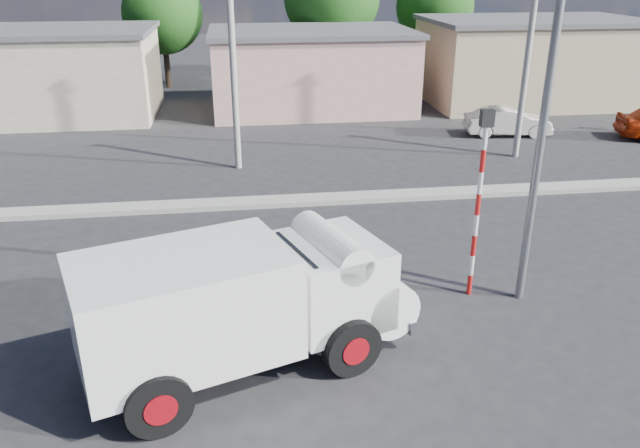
{
  "coord_description": "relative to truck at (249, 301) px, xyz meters",
  "views": [
    {
      "loc": [
        -2.0,
        -10.75,
        7.2
      ],
      "look_at": [
        -0.11,
        3.09,
        1.3
      ],
      "focal_mm": 35.0,
      "sensor_mm": 36.0,
      "label": 1
    }
  ],
  "objects": [
    {
      "name": "truck",
      "position": [
        0.0,
        0.0,
        0.0
      ],
      "size": [
        6.56,
        4.12,
        2.55
      ],
      "rotation": [
        0.0,
        0.0,
        0.33
      ],
      "color": "black",
      "rests_on": "ground"
    },
    {
      "name": "traffic_pole",
      "position": [
        5.15,
        2.11,
        1.18
      ],
      "size": [
        0.28,
        0.18,
        4.36
      ],
      "color": "red",
      "rests_on": "ground"
    },
    {
      "name": "median",
      "position": [
        1.95,
        8.61,
        -1.33
      ],
      "size": [
        40.0,
        0.8,
        0.16
      ],
      "primitive_type": "cube",
      "color": "#99968E",
      "rests_on": "ground"
    },
    {
      "name": "bicycle",
      "position": [
        1.86,
        0.8,
        -0.86
      ],
      "size": [
        2.19,
        1.08,
        1.1
      ],
      "primitive_type": "imported",
      "rotation": [
        0.0,
        0.0,
        1.4
      ],
      "color": "black",
      "rests_on": "ground"
    },
    {
      "name": "car_cream",
      "position": [
        11.93,
        15.79,
        -0.8
      ],
      "size": [
        3.87,
        1.74,
        1.23
      ],
      "primitive_type": "imported",
      "rotation": [
        0.0,
        0.0,
        1.45
      ],
      "color": "beige",
      "rests_on": "ground"
    },
    {
      "name": "utility_poles",
      "position": [
        5.2,
        12.61,
        2.65
      ],
      "size": [
        35.4,
        0.24,
        8.0
      ],
      "color": "#99968E",
      "rests_on": "ground"
    },
    {
      "name": "cyclist",
      "position": [
        1.86,
        0.8,
        -0.58
      ],
      "size": [
        0.5,
        0.67,
        1.66
      ],
      "primitive_type": "imported",
      "rotation": [
        0.0,
        0.0,
        1.4
      ],
      "color": "white",
      "rests_on": "ground"
    },
    {
      "name": "streetlight",
      "position": [
        6.09,
        1.81,
        3.55
      ],
      "size": [
        2.34,
        0.22,
        9.0
      ],
      "color": "slate",
      "rests_on": "ground"
    },
    {
      "name": "ground_plane",
      "position": [
        1.95,
        0.61,
        -1.41
      ],
      "size": [
        120.0,
        120.0,
        0.0
      ],
      "primitive_type": "plane",
      "color": "#28282A",
      "rests_on": "ground"
    },
    {
      "name": "building_row",
      "position": [
        3.05,
        22.61,
        0.72
      ],
      "size": [
        37.8,
        7.3,
        4.44
      ],
      "color": "#C2AF93",
      "rests_on": "ground"
    },
    {
      "name": "tree_row",
      "position": [
        -0.32,
        29.22,
        3.41
      ],
      "size": [
        34.13,
        7.32,
        8.1
      ],
      "color": "#38281E",
      "rests_on": "ground"
    }
  ]
}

